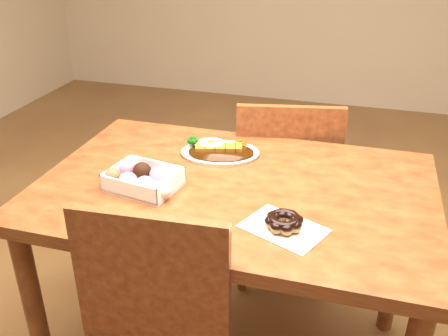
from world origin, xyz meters
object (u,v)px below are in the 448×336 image
(katsu_curry_plate, at_px, (219,151))
(pon_de_ring, at_px, (284,222))
(table, at_px, (234,212))
(chair_far, at_px, (285,185))
(donut_box, at_px, (142,178))

(katsu_curry_plate, xyz_separation_m, pon_de_ring, (0.30, -0.39, 0.01))
(table, height_order, katsu_curry_plate, katsu_curry_plate)
(table, xyz_separation_m, chair_far, (0.08, 0.54, -0.17))
(table, relative_size, katsu_curry_plate, 4.06)
(table, distance_m, katsu_curry_plate, 0.25)
(katsu_curry_plate, bearing_deg, chair_far, 61.43)
(table, bearing_deg, katsu_curry_plate, 119.55)
(pon_de_ring, bearing_deg, table, 133.37)
(chair_far, xyz_separation_m, katsu_curry_plate, (-0.19, -0.34, 0.29))
(table, distance_m, donut_box, 0.31)
(donut_box, bearing_deg, katsu_curry_plate, 61.88)
(chair_far, height_order, pon_de_ring, chair_far)
(table, relative_size, donut_box, 5.06)
(donut_box, relative_size, pon_de_ring, 0.96)
(table, bearing_deg, donut_box, -160.38)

